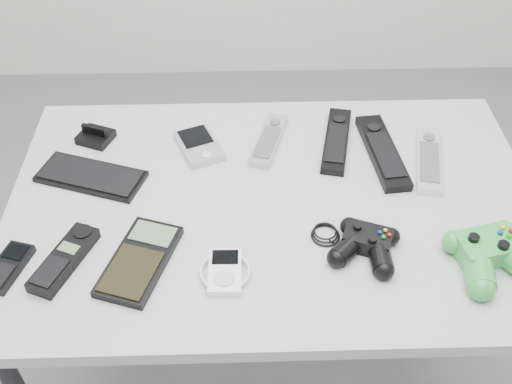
{
  "coord_description": "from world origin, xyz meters",
  "views": [
    {
      "loc": [
        0.03,
        -0.8,
        1.6
      ],
      "look_at": [
        0.06,
        0.09,
        0.75
      ],
      "focal_mm": 42.0,
      "sensor_mm": 36.0,
      "label": 1
    }
  ],
  "objects_px": {
    "cordless_handset": "(64,259)",
    "mp3_player": "(225,271)",
    "remote_silver_a": "(269,139)",
    "mobile_phone": "(7,267)",
    "pda": "(199,145)",
    "pda_keyboard": "(91,176)",
    "controller_black": "(366,243)",
    "remote_black_a": "(337,140)",
    "remote_silver_b": "(429,159)",
    "desk": "(273,223)",
    "calculator": "(139,260)",
    "controller_green": "(492,253)",
    "remote_black_b": "(383,151)"
  },
  "relations": [
    {
      "from": "calculator",
      "to": "pda_keyboard",
      "type": "bearing_deg",
      "value": 137.06
    },
    {
      "from": "desk",
      "to": "cordless_handset",
      "type": "distance_m",
      "value": 0.43
    },
    {
      "from": "calculator",
      "to": "controller_black",
      "type": "xyz_separation_m",
      "value": [
        0.42,
        0.02,
        0.01
      ]
    },
    {
      "from": "pda",
      "to": "mp3_player",
      "type": "relative_size",
      "value": 1.25
    },
    {
      "from": "remote_black_b",
      "to": "controller_green",
      "type": "relative_size",
      "value": 1.46
    },
    {
      "from": "mobile_phone",
      "to": "controller_black",
      "type": "height_order",
      "value": "controller_black"
    },
    {
      "from": "mobile_phone",
      "to": "remote_black_a",
      "type": "bearing_deg",
      "value": 45.13
    },
    {
      "from": "controller_black",
      "to": "controller_green",
      "type": "bearing_deg",
      "value": 12.23
    },
    {
      "from": "pda",
      "to": "remote_black_a",
      "type": "height_order",
      "value": "remote_black_a"
    },
    {
      "from": "remote_silver_a",
      "to": "controller_black",
      "type": "bearing_deg",
      "value": -46.15
    },
    {
      "from": "pda_keyboard",
      "to": "remote_black_a",
      "type": "xyz_separation_m",
      "value": [
        0.54,
        0.1,
        0.0
      ]
    },
    {
      "from": "controller_black",
      "to": "remote_black_a",
      "type": "bearing_deg",
      "value": 113.71
    },
    {
      "from": "mobile_phone",
      "to": "controller_green",
      "type": "bearing_deg",
      "value": 16.23
    },
    {
      "from": "pda",
      "to": "mobile_phone",
      "type": "distance_m",
      "value": 0.48
    },
    {
      "from": "calculator",
      "to": "mp3_player",
      "type": "xyz_separation_m",
      "value": [
        0.16,
        -0.03,
        -0.0
      ]
    },
    {
      "from": "calculator",
      "to": "remote_silver_a",
      "type": "bearing_deg",
      "value": 72.3
    },
    {
      "from": "mp3_player",
      "to": "controller_green",
      "type": "distance_m",
      "value": 0.49
    },
    {
      "from": "desk",
      "to": "pda_keyboard",
      "type": "relative_size",
      "value": 4.82
    },
    {
      "from": "pda",
      "to": "controller_black",
      "type": "height_order",
      "value": "controller_black"
    },
    {
      "from": "mobile_phone",
      "to": "mp3_player",
      "type": "height_order",
      "value": "same"
    },
    {
      "from": "mobile_phone",
      "to": "pda",
      "type": "bearing_deg",
      "value": 62.2
    },
    {
      "from": "pda",
      "to": "controller_green",
      "type": "distance_m",
      "value": 0.66
    },
    {
      "from": "mp3_player",
      "to": "pda",
      "type": "bearing_deg",
      "value": 100.42
    },
    {
      "from": "controller_green",
      "to": "remote_black_a",
      "type": "bearing_deg",
      "value": 110.94
    },
    {
      "from": "remote_silver_b",
      "to": "controller_green",
      "type": "relative_size",
      "value": 1.28
    },
    {
      "from": "remote_black_a",
      "to": "cordless_handset",
      "type": "relative_size",
      "value": 1.36
    },
    {
      "from": "cordless_handset",
      "to": "controller_black",
      "type": "height_order",
      "value": "controller_black"
    },
    {
      "from": "cordless_handset",
      "to": "controller_green",
      "type": "distance_m",
      "value": 0.79
    },
    {
      "from": "remote_silver_b",
      "to": "mobile_phone",
      "type": "bearing_deg",
      "value": -148.77
    },
    {
      "from": "cordless_handset",
      "to": "mp3_player",
      "type": "bearing_deg",
      "value": 16.35
    },
    {
      "from": "remote_silver_b",
      "to": "cordless_handset",
      "type": "xyz_separation_m",
      "value": [
        -0.74,
        -0.27,
        0.0
      ]
    },
    {
      "from": "pda_keyboard",
      "to": "remote_silver_a",
      "type": "relative_size",
      "value": 1.23
    },
    {
      "from": "calculator",
      "to": "controller_green",
      "type": "height_order",
      "value": "controller_green"
    },
    {
      "from": "desk",
      "to": "mp3_player",
      "type": "relative_size",
      "value": 10.86
    },
    {
      "from": "cordless_handset",
      "to": "remote_black_b",
      "type": "bearing_deg",
      "value": 47.4
    },
    {
      "from": "calculator",
      "to": "mobile_phone",
      "type": "bearing_deg",
      "value": -159.48
    },
    {
      "from": "pda_keyboard",
      "to": "cordless_handset",
      "type": "distance_m",
      "value": 0.24
    },
    {
      "from": "pda_keyboard",
      "to": "controller_black",
      "type": "distance_m",
      "value": 0.6
    },
    {
      "from": "remote_silver_a",
      "to": "mobile_phone",
      "type": "height_order",
      "value": "remote_silver_a"
    },
    {
      "from": "cordless_handset",
      "to": "mp3_player",
      "type": "distance_m",
      "value": 0.3
    },
    {
      "from": "remote_silver_b",
      "to": "cordless_handset",
      "type": "height_order",
      "value": "cordless_handset"
    },
    {
      "from": "remote_black_a",
      "to": "mp3_player",
      "type": "distance_m",
      "value": 0.45
    },
    {
      "from": "cordless_handset",
      "to": "controller_green",
      "type": "bearing_deg",
      "value": 21.37
    },
    {
      "from": "pda",
      "to": "calculator",
      "type": "height_order",
      "value": "same"
    },
    {
      "from": "pda_keyboard",
      "to": "mp3_player",
      "type": "height_order",
      "value": "mp3_player"
    },
    {
      "from": "remote_black_b",
      "to": "mobile_phone",
      "type": "xyz_separation_m",
      "value": [
        -0.75,
        -0.31,
        -0.0
      ]
    },
    {
      "from": "pda_keyboard",
      "to": "cordless_handset",
      "type": "height_order",
      "value": "cordless_handset"
    },
    {
      "from": "pda",
      "to": "controller_black",
      "type": "xyz_separation_m",
      "value": [
        0.33,
        -0.32,
        0.01
      ]
    },
    {
      "from": "remote_black_b",
      "to": "calculator",
      "type": "xyz_separation_m",
      "value": [
        -0.51,
        -0.3,
        -0.0
      ]
    },
    {
      "from": "cordless_handset",
      "to": "controller_green",
      "type": "relative_size",
      "value": 0.97
    }
  ]
}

